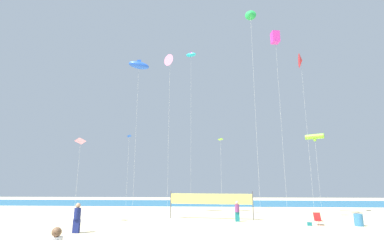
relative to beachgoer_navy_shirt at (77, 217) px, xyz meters
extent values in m
plane|color=beige|center=(6.55, 0.20, -0.96)|extent=(120.00, 120.00, 0.00)
cube|color=#1E6B99|center=(6.55, 34.50, -0.96)|extent=(120.00, 20.00, 0.01)
sphere|color=brown|center=(3.96, -9.76, 0.55)|extent=(0.28, 0.28, 0.28)
cube|color=navy|center=(0.00, 0.00, -0.55)|extent=(0.39, 0.24, 0.82)
cylinder|color=navy|center=(0.00, 0.00, 0.20)|extent=(0.41, 0.41, 0.68)
sphere|color=tan|center=(0.00, 0.00, 0.69)|extent=(0.30, 0.30, 0.30)
cube|color=#19727A|center=(10.46, 6.83, -0.59)|extent=(0.36, 0.21, 0.75)
cylinder|color=#7A3872|center=(10.46, 6.83, 0.09)|extent=(0.37, 0.37, 0.62)
sphere|color=beige|center=(10.46, 6.83, 0.54)|extent=(0.28, 0.28, 0.28)
cube|color=red|center=(16.33, 4.91, -0.64)|extent=(0.52, 0.48, 0.03)
cube|color=red|center=(16.33, 5.20, -0.36)|extent=(0.52, 0.23, 0.57)
cylinder|color=silver|center=(16.33, 4.77, -0.80)|extent=(0.03, 0.03, 0.32)
cylinder|color=silver|center=(16.33, 5.06, -0.80)|extent=(0.03, 0.03, 0.32)
cylinder|color=teal|center=(19.07, 4.64, -0.54)|extent=(0.62, 0.62, 0.85)
cylinder|color=#4C4C51|center=(4.55, 9.22, 0.24)|extent=(0.08, 0.08, 2.40)
cylinder|color=#4C4C51|center=(11.91, 7.95, 0.24)|extent=(0.08, 0.08, 2.40)
cube|color=#EAE566|center=(8.23, 8.58, 0.76)|extent=(7.36, 1.29, 0.90)
cube|color=#19727A|center=(15.54, 4.58, -0.84)|extent=(0.32, 0.16, 0.25)
cylinder|color=silver|center=(-2.49, 4.78, 2.29)|extent=(0.01, 0.01, 6.50)
pyramid|color=pink|center=(-2.50, 4.82, 5.62)|extent=(0.83, 0.83, 0.47)
cylinder|color=silver|center=(3.79, 12.03, 7.46)|extent=(0.01, 0.01, 16.85)
cone|color=pink|center=(3.79, 12.03, 15.89)|extent=(1.37, 1.13, 1.36)
cylinder|color=silver|center=(-2.44, 18.43, 3.67)|extent=(0.01, 0.01, 9.26)
pyramid|color=blue|center=(-2.46, 18.45, 8.35)|extent=(0.67, 0.68, 0.33)
cylinder|color=silver|center=(9.36, 12.50, 2.91)|extent=(0.01, 0.01, 7.74)
pyramid|color=#8CD833|center=(9.35, 12.51, 6.84)|extent=(0.62, 0.63, 0.23)
cylinder|color=silver|center=(0.32, 11.57, 7.13)|extent=(0.01, 0.01, 16.19)
ellipsoid|color=blue|center=(0.32, 11.57, 15.23)|extent=(2.53, 1.00, 1.31)
cube|color=blue|center=(0.32, 11.57, 15.58)|extent=(0.47, 0.06, 0.59)
cylinder|color=silver|center=(18.65, 12.96, 7.42)|extent=(0.01, 0.01, 16.77)
cone|color=red|center=(18.65, 12.96, 15.81)|extent=(0.62, 1.72, 1.68)
cylinder|color=silver|center=(5.86, 16.42, 8.83)|extent=(0.01, 0.01, 19.58)
ellipsoid|color=#26BFCC|center=(5.86, 16.42, 18.62)|extent=(1.58, 1.15, 0.67)
cube|color=#D833A5|center=(5.86, 16.42, 18.84)|extent=(0.29, 0.06, 0.37)
cylinder|color=silver|center=(20.18, 15.29, 3.23)|extent=(0.01, 0.01, 8.39)
cylinder|color=#8CD833|center=(20.18, 15.29, 7.43)|extent=(2.01, 1.49, 0.57)
sphere|color=#8CD833|center=(20.18, 15.29, 7.04)|extent=(0.34, 0.34, 0.34)
cylinder|color=silver|center=(12.26, 6.14, 8.33)|extent=(0.01, 0.01, 18.59)
cone|color=green|center=(12.26, 6.14, 17.62)|extent=(1.09, 0.59, 1.03)
cylinder|color=silver|center=(15.08, 9.15, 7.89)|extent=(0.01, 0.01, 17.71)
cube|color=#D833A5|center=(15.08, 9.15, 16.74)|extent=(0.87, 0.87, 1.20)
camera|label=1|loc=(8.58, -18.45, 1.85)|focal=27.14mm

